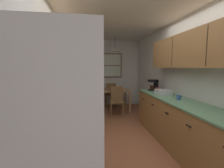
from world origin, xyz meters
The scene contains 25 objects.
ground_plane centered at (0.00, 1.00, 0.00)m, with size 12.00×12.00×0.00m, color #995B3D.
wall_left centered at (-1.35, 1.00, 1.27)m, with size 0.10×9.00×2.55m, color silver.
wall_right centered at (1.35, 1.00, 1.27)m, with size 0.10×9.00×2.55m, color silver.
wall_back centered at (0.00, 3.65, 1.27)m, with size 4.40×0.10×2.55m, color silver.
ceiling_slab centered at (0.00, 1.00, 2.59)m, with size 4.40×9.00×0.08m, color white.
refrigerator centered at (-0.94, -1.17, 0.91)m, with size 0.75×0.78×1.82m.
stove_range centered at (-0.99, -0.45, 0.47)m, with size 0.66×0.62×1.10m.
microwave_over_range centered at (-1.11, -0.45, 1.62)m, with size 0.39×0.64×0.31m.
counter_left centered at (-1.00, 0.72, 0.45)m, with size 0.64×1.73×0.90m.
upper_cabinets_left centered at (-1.14, 0.67, 1.82)m, with size 0.33×1.81×0.69m.
counter_right centered at (1.00, 0.02, 0.45)m, with size 0.64×3.13×0.90m.
upper_cabinets_right centered at (1.14, -0.03, 1.81)m, with size 0.33×2.81×0.63m.
dining_table centered at (0.22, 2.78, 0.60)m, with size 0.97×0.72×0.72m.
dining_chair_near centered at (0.18, 2.21, 0.50)m, with size 0.44×0.44×0.90m.
dining_chair_far centered at (0.14, 3.34, 0.50)m, with size 0.42×0.42×0.90m.
pendant_light centered at (0.22, 2.78, 2.09)m, with size 0.31×0.31×0.51m.
back_window centered at (0.19, 3.58, 1.57)m, with size 0.87×0.05×0.94m.
trash_bin centered at (-0.70, 2.08, 0.32)m, with size 0.34×0.34×0.64m, color #3F3F42.
storage_canister centered at (-1.00, 0.15, 0.99)m, with size 0.10×0.10×0.17m.
dish_towel centered at (-0.64, -0.30, 0.50)m, with size 0.02×0.16×0.24m, color silver.
coffee_maker centered at (1.02, 1.34, 1.05)m, with size 0.22×0.18×0.28m.
mug_by_coffeemaker centered at (0.99, 0.15, 0.95)m, with size 0.11×0.07×0.09m.
mug_spare centered at (0.99, 1.08, 0.95)m, with size 0.13×0.09×0.11m.
dish_rack centered at (0.99, 0.78, 0.95)m, with size 0.28×0.34×0.10m, color silver.
table_serving_bowl centered at (0.19, 2.85, 0.75)m, with size 0.22×0.22×0.06m, color #E0D14C.
Camera 1 is at (-0.67, -2.52, 1.52)m, focal length 25.13 mm.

